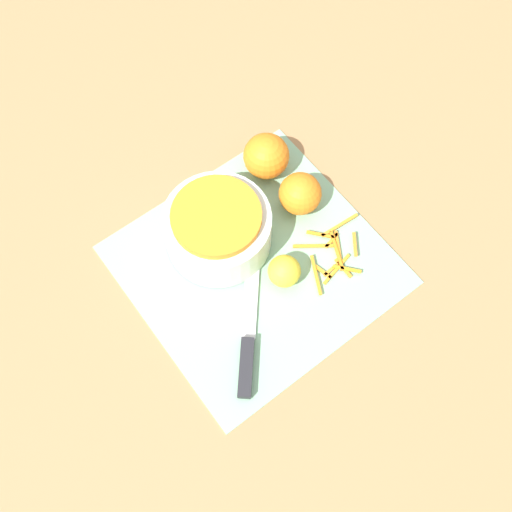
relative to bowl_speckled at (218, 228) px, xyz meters
The scene contains 8 objects.
ground_plane 0.09m from the bowl_speckled, 72.36° to the right, with size 4.00×4.00×0.00m, color #9E754C.
cutting_board 0.09m from the bowl_speckled, 72.36° to the right, with size 0.39×0.38×0.01m.
bowl_speckled is the anchor object (origin of this frame).
knife 0.19m from the bowl_speckled, 112.66° to the right, with size 0.17×0.20×0.02m.
orange_left 0.16m from the bowl_speckled, 23.36° to the left, with size 0.08×0.08×0.08m.
orange_right 0.15m from the bowl_speckled, 10.45° to the right, with size 0.07×0.07×0.07m.
lemon 0.13m from the bowl_speckled, 69.75° to the right, with size 0.05×0.05×0.05m.
peel_pile 0.19m from the bowl_speckled, 45.20° to the right, with size 0.14×0.11×0.01m.
Camera 1 is at (-0.24, -0.31, 0.89)m, focal length 42.00 mm.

